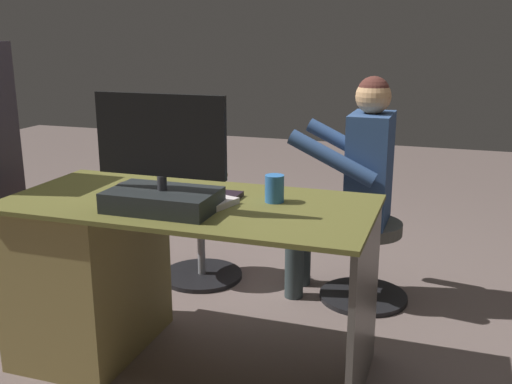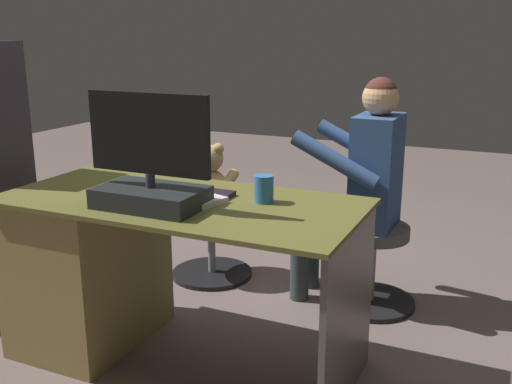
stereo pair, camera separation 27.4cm
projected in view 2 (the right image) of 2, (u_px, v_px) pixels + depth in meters
The scene contains 12 objects.
ground_plane at pixel (228, 319), 2.93m from camera, with size 10.00×10.00×0.00m, color #6E5D58.
desk at pixel (105, 263), 2.63m from camera, with size 1.47×0.69×0.72m.
monitor at pixel (150, 175), 2.25m from camera, with size 0.51×0.25×0.44m.
keyboard at pixel (183, 192), 2.46m from camera, with size 0.42×0.14×0.02m, color black.
computer_mouse at pixel (122, 183), 2.57m from camera, with size 0.06×0.10×0.04m, color #2D2427.
cup at pixel (264, 189), 2.33m from camera, with size 0.08×0.08×0.11m, color #3372BF.
tv_remote at pixel (116, 192), 2.46m from camera, with size 0.04×0.15×0.02m, color black.
notebook_binder at pixel (181, 203), 2.29m from camera, with size 0.22×0.30×0.02m, color silver.
office_chair_teddy at pixel (211, 235), 3.39m from camera, with size 0.46×0.46×0.43m.
teddy_bear at pixel (211, 177), 3.32m from camera, with size 0.26×0.26×0.36m.
visitor_chair at pixel (372, 260), 3.04m from camera, with size 0.46×0.46×0.43m.
person at pixel (360, 177), 2.96m from camera, with size 0.51×0.48×1.16m.
Camera 2 is at (-1.23, 2.37, 1.37)m, focal length 41.71 mm.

